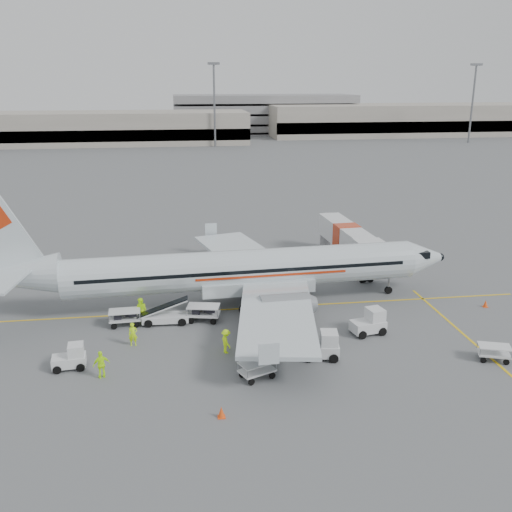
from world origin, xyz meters
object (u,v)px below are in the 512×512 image
object	(u,v)px
jet_bridge	(346,245)
tug_fore	(368,322)
belt_loader	(165,308)
tug_mid	(321,345)
tug_aft	(69,357)
aircraft	(244,244)

from	to	relation	value
jet_bridge	tug_fore	world-z (taller)	jet_bridge
belt_loader	tug_fore	size ratio (longest dim) A/B	1.91
tug_mid	tug_fore	bearing A→B (deg)	46.01
tug_fore	tug_aft	xyz separation A→B (m)	(-20.68, -2.37, -0.13)
jet_bridge	tug_mid	size ratio (longest dim) A/B	6.30
jet_bridge	aircraft	bearing A→B (deg)	-144.13
tug_mid	jet_bridge	bearing A→B (deg)	78.31
belt_loader	tug_mid	bearing A→B (deg)	-32.94
jet_bridge	belt_loader	distance (m)	21.61
aircraft	tug_mid	distance (m)	11.71
belt_loader	tug_mid	distance (m)	12.53
belt_loader	tug_fore	xyz separation A→B (m)	(14.62, -3.97, -0.32)
aircraft	tug_fore	size ratio (longest dim) A/B	15.51
jet_bridge	belt_loader	bearing A→B (deg)	-148.59
tug_aft	aircraft	bearing A→B (deg)	31.48
belt_loader	tug_fore	bearing A→B (deg)	-12.99
aircraft	jet_bridge	bearing A→B (deg)	36.15
aircraft	tug_fore	bearing A→B (deg)	-42.99
belt_loader	jet_bridge	bearing A→B (deg)	36.74
aircraft	belt_loader	size ratio (longest dim) A/B	8.12
jet_bridge	belt_loader	xyz separation A→B (m)	(-17.79, -12.24, -0.76)
tug_fore	tug_mid	world-z (taller)	tug_mid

